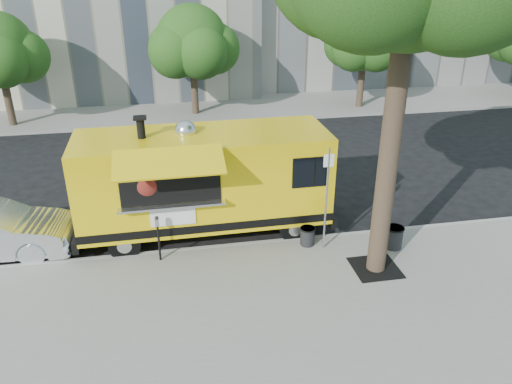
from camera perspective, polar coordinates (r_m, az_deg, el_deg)
ground at (r=15.39m, az=0.37°, el=-4.40°), size 120.00×120.00×0.00m
sidewalk at (r=12.11m, az=4.03°, el=-13.31°), size 60.00×6.00×0.15m
curb at (r=14.57m, az=1.07°, el=-5.92°), size 60.00×0.14×0.16m
far_sidewalk at (r=27.80m, az=-4.93°, el=9.39°), size 60.00×5.00×0.15m
tree_well at (r=13.74m, az=13.47°, el=-8.42°), size 1.20×1.20×0.02m
far_tree_b at (r=26.16m, az=-7.33°, el=16.72°), size 3.60×3.60×5.50m
far_tree_c at (r=27.90m, az=12.33°, el=16.65°), size 3.24×3.24×5.21m
sign_post at (r=13.57m, az=8.08°, el=-0.16°), size 0.28×0.06×3.00m
parking_meter at (r=13.53m, az=-11.13°, el=-4.63°), size 0.11×0.11×1.33m
food_truck at (r=14.57m, az=-6.05°, el=1.34°), size 7.52×3.53×3.71m
trash_bin_left at (r=14.61m, az=15.48°, el=-4.94°), size 0.53×0.53×0.64m
trash_bin_right at (r=14.32m, az=5.90°, el=-4.98°), size 0.44×0.44×0.53m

